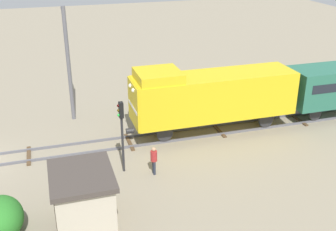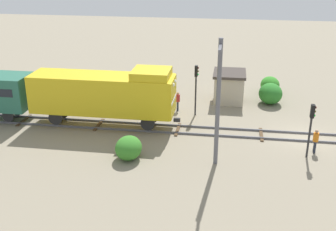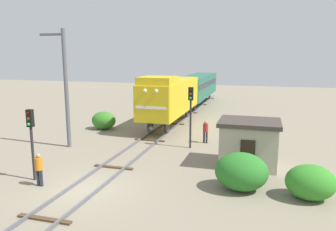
# 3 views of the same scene
# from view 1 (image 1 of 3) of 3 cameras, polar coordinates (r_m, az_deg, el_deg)

# --- Properties ---
(locomotive) EXTENTS (2.90, 11.60, 4.60)m
(locomotive) POSITION_cam_1_polar(r_m,az_deg,el_deg) (28.35, 5.84, 2.85)
(locomotive) COLOR gold
(locomotive) RESTS_ON railway_track
(traffic_signal_mid) EXTENTS (0.32, 0.34, 4.31)m
(traffic_signal_mid) POSITION_cam_1_polar(r_m,az_deg,el_deg) (23.46, -6.31, -1.21)
(traffic_signal_mid) COLOR #262628
(traffic_signal_mid) RESTS_ON ground
(worker_by_signal) EXTENTS (0.38, 0.38, 1.70)m
(worker_by_signal) POSITION_cam_1_polar(r_m,az_deg,el_deg) (23.98, -1.93, -5.83)
(worker_by_signal) COLOR #262B38
(worker_by_signal) RESTS_ON ground
(catenary_mast) EXTENTS (1.94, 0.28, 8.25)m
(catenary_mast) POSITION_cam_1_polar(r_m,az_deg,el_deg) (30.67, -13.35, 7.10)
(catenary_mast) COLOR #595960
(catenary_mast) RESTS_ON ground
(relay_hut) EXTENTS (3.50, 2.90, 2.74)m
(relay_hut) POSITION_cam_1_polar(r_m,az_deg,el_deg) (20.41, -11.42, -10.88)
(relay_hut) COLOR #B2A893
(relay_hut) RESTS_ON ground
(bush_near) EXTENTS (2.57, 2.10, 1.87)m
(bush_near) POSITION_cam_1_polar(r_m,az_deg,el_deg) (20.97, -21.82, -12.80)
(bush_near) COLOR #297326
(bush_near) RESTS_ON ground
(bush_far) EXTENTS (2.15, 1.76, 1.57)m
(bush_far) POSITION_cam_1_polar(r_m,az_deg,el_deg) (32.78, -2.72, 2.17)
(bush_far) COLOR #347A26
(bush_far) RESTS_ON ground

